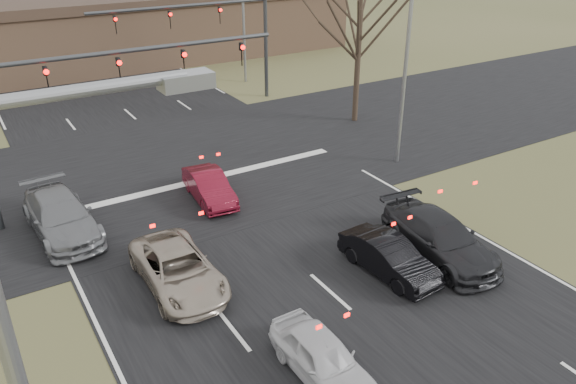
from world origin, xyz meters
name	(u,v)px	position (x,y,z in m)	size (l,w,h in m)	color
ground	(392,347)	(0.00, 0.00, 0.00)	(360.00, 360.00, 0.00)	#4C502A
road_main	(29,25)	(0.00, 60.00, 0.01)	(14.00, 300.00, 0.02)	black
road_cross	(187,165)	(0.00, 15.00, 0.01)	(200.00, 14.00, 0.02)	black
building	(97,30)	(2.00, 38.00, 2.67)	(42.40, 10.40, 5.30)	#90694D
mast_arm_near	(66,89)	(-5.23, 13.00, 5.07)	(12.12, 0.24, 8.00)	#383A3D
mast_arm_far	(225,23)	(6.18, 23.00, 5.02)	(11.12, 0.24, 8.00)	#383A3D
streetlight_right_near	(404,48)	(8.82, 10.00, 5.59)	(2.34, 0.25, 10.00)	gray
streetlight_right_far	(241,2)	(9.32, 27.00, 5.59)	(2.34, 0.25, 10.00)	gray
car_silver_suv	(178,269)	(-4.00, 5.87, 0.65)	(2.14, 4.65, 1.29)	#A69987
car_white_sedan	(322,357)	(-2.29, 0.15, 0.61)	(1.44, 3.58, 1.22)	silver
car_black_hatch	(389,257)	(2.31, 2.88, 0.63)	(1.33, 3.82, 1.26)	black
car_charcoal_sedan	(440,238)	(4.54, 2.78, 0.74)	(2.06, 5.08, 1.47)	black
car_grey_ahead	(61,216)	(-6.50, 11.37, 0.74)	(2.08, 5.12, 1.49)	slate
car_red_ahead	(209,187)	(-0.59, 11.01, 0.62)	(1.32, 3.78, 1.25)	maroon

